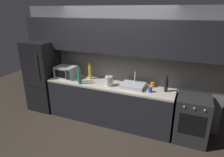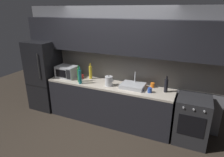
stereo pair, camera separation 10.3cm
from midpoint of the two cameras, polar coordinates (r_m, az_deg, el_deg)
name	(u,v)px [view 1 (the left image)]	position (r m, az deg, el deg)	size (l,w,h in m)	color
ground_plane	(90,144)	(3.95, -7.27, -18.48)	(10.00, 10.00, 0.00)	#2D261E
back_wall	(114,52)	(4.27, -0.18, 7.81)	(4.54, 0.44, 2.50)	slate
counter_run	(109,103)	(4.38, -1.68, -7.17)	(2.80, 0.60, 0.90)	black
refrigerator	(43,76)	(5.16, -20.04, 0.73)	(0.68, 0.69, 1.71)	black
oven_range	(192,119)	(4.07, 21.68, -10.94)	(0.60, 0.62, 0.90)	#232326
microwave	(66,72)	(4.70, -13.97, 1.85)	(0.46, 0.35, 0.27)	#A8AAAF
sink_basin	(133,85)	(4.03, 5.44, -2.06)	(0.48, 0.38, 0.30)	#ADAFB5
kettle	(109,81)	(4.07, -1.65, -0.78)	(0.20, 0.16, 0.23)	#B7BABF
wine_bottle_dark	(166,85)	(3.91, 14.91, -1.86)	(0.07, 0.07, 0.33)	black
wine_bottle_yellow	(90,72)	(4.51, -7.13, 1.81)	(0.07, 0.07, 0.37)	gold
wine_bottle_teal	(80,77)	(4.22, -10.13, 0.47)	(0.07, 0.07, 0.38)	#19666B
wine_bottle_green	(78,75)	(4.35, -10.48, 1.00)	(0.07, 0.07, 0.38)	#1E6B2D
mug_red	(81,77)	(4.58, -9.60, 0.50)	(0.08, 0.08, 0.09)	#A82323
mug_orange	(152,85)	(4.11, 11.08, -1.80)	(0.08, 0.08, 0.10)	orange
mug_blue	(150,90)	(3.85, 10.36, -3.28)	(0.08, 0.08, 0.10)	#234299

